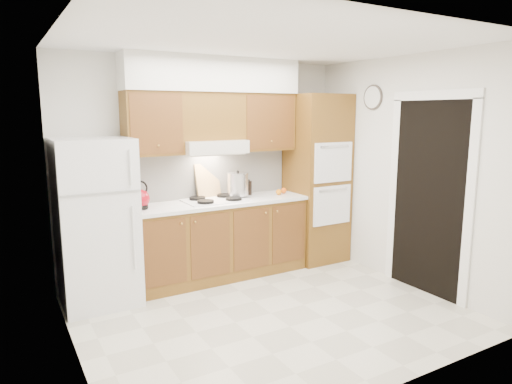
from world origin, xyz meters
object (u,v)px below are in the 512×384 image
at_px(oven_cabinet, 316,179).
at_px(stock_pot, 238,184).
at_px(fridge, 96,222).
at_px(kettle, 140,199).

relative_size(oven_cabinet, stock_pot, 8.22).
bearing_deg(stock_pot, fridge, -176.24).
xyz_separation_m(fridge, kettle, (0.47, 0.04, 0.19)).
xyz_separation_m(oven_cabinet, kettle, (-2.37, 0.01, -0.05)).
distance_m(oven_cabinet, kettle, 2.37).
distance_m(fridge, oven_cabinet, 2.86).
bearing_deg(fridge, oven_cabinet, 0.70).
height_order(kettle, stock_pot, stock_pot).
xyz_separation_m(fridge, stock_pot, (1.70, 0.11, 0.24)).
height_order(oven_cabinet, kettle, oven_cabinet).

